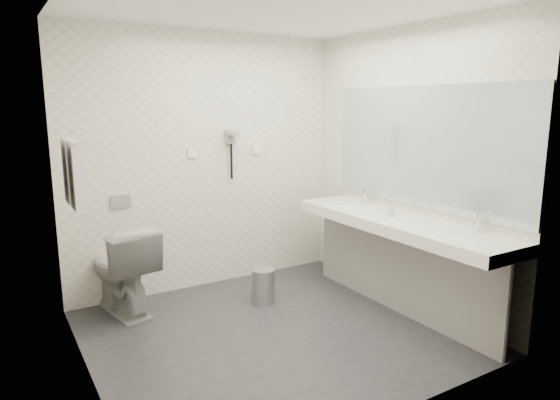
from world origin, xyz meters
TOP-DOWN VIEW (x-y plane):
  - floor at (0.00, 0.00)m, footprint 2.80×2.80m
  - ceiling at (0.00, 0.00)m, footprint 2.80×2.80m
  - wall_back at (0.00, 1.30)m, footprint 2.80×0.00m
  - wall_front at (0.00, -1.30)m, footprint 2.80×0.00m
  - wall_left at (-1.40, 0.00)m, footprint 0.00×2.60m
  - wall_right at (1.40, 0.00)m, footprint 0.00×2.60m
  - vanity_counter at (1.12, -0.20)m, footprint 0.55×2.20m
  - vanity_panel at (1.15, -0.20)m, footprint 0.03×2.15m
  - vanity_post_near at (1.18, -1.24)m, footprint 0.06×0.06m
  - vanity_post_far at (1.18, 0.84)m, footprint 0.06×0.06m
  - mirror at (1.39, -0.20)m, footprint 0.02×2.20m
  - basin_near at (1.12, -0.85)m, footprint 0.40×0.31m
  - basin_far at (1.12, 0.45)m, footprint 0.40×0.31m
  - faucet_near at (1.32, -0.85)m, footprint 0.04×0.04m
  - faucet_far at (1.32, 0.45)m, footprint 0.04×0.04m
  - soap_bottle_a at (1.12, -0.12)m, footprint 0.06×0.06m
  - glass_left at (1.22, -0.02)m, footprint 0.07×0.07m
  - toilet at (-0.94, 1.04)m, footprint 0.57×0.85m
  - flush_plate at (-0.85, 1.29)m, footprint 0.18×0.02m
  - pedal_bin at (0.23, 0.58)m, footprint 0.25×0.25m
  - bin_lid at (0.23, 0.58)m, footprint 0.22×0.22m
  - towel_rail at (-1.35, 0.55)m, footprint 0.02×0.62m
  - towel_near at (-1.34, 0.41)m, footprint 0.07×0.24m
  - towel_far at (-1.34, 0.69)m, footprint 0.07×0.24m
  - dryer_cradle at (0.25, 1.27)m, footprint 0.10×0.04m
  - dryer_barrel at (0.25, 1.20)m, footprint 0.08×0.14m
  - dryer_cord at (0.25, 1.26)m, footprint 0.02×0.02m
  - switch_plate_a at (-0.15, 1.29)m, footprint 0.09×0.02m
  - switch_plate_b at (0.55, 1.29)m, footprint 0.09×0.02m

SIDE VIEW (x-z plane):
  - floor at x=0.00m, z-range 0.00..0.00m
  - pedal_bin at x=0.23m, z-range 0.00..0.30m
  - bin_lid at x=0.23m, z-range 0.30..0.32m
  - vanity_panel at x=1.15m, z-range 0.00..0.75m
  - vanity_post_near at x=1.18m, z-range 0.00..0.75m
  - vanity_post_far at x=1.18m, z-range 0.00..0.75m
  - toilet at x=-0.94m, z-range 0.00..0.79m
  - vanity_counter at x=1.12m, z-range 0.75..0.85m
  - basin_near at x=1.12m, z-range 0.81..0.86m
  - basin_far at x=1.12m, z-range 0.81..0.86m
  - soap_bottle_a at x=1.12m, z-range 0.85..0.94m
  - glass_left at x=1.22m, z-range 0.85..0.95m
  - faucet_near at x=1.32m, z-range 0.85..1.00m
  - faucet_far at x=1.32m, z-range 0.85..1.00m
  - flush_plate at x=-0.85m, z-range 0.89..1.01m
  - wall_back at x=0.00m, z-range -0.15..2.65m
  - wall_front at x=0.00m, z-range -0.15..2.65m
  - wall_left at x=-1.40m, z-range -0.05..2.55m
  - wall_right at x=1.40m, z-range -0.05..2.55m
  - dryer_cord at x=0.25m, z-range 1.07..1.43m
  - towel_near at x=-1.34m, z-range 1.09..1.57m
  - towel_far at x=-1.34m, z-range 1.09..1.57m
  - switch_plate_a at x=-0.15m, z-range 1.31..1.40m
  - switch_plate_b at x=0.55m, z-range 1.31..1.40m
  - mirror at x=1.39m, z-range 0.92..1.98m
  - dryer_cradle at x=0.25m, z-range 1.43..1.57m
  - dryer_barrel at x=0.25m, z-range 1.49..1.57m
  - towel_rail at x=-1.35m, z-range 1.54..1.56m
  - ceiling at x=0.00m, z-range 2.50..2.50m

